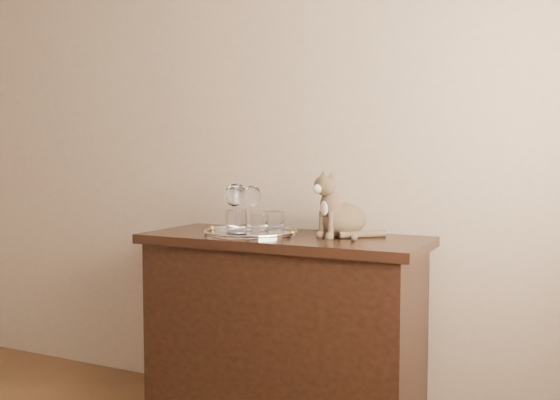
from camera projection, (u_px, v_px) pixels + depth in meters
The scene contains 10 objects.
wall_back at pixel (203, 123), 3.13m from camera, with size 4.00×0.10×2.70m, color tan.
sideboard at pixel (284, 334), 2.66m from camera, with size 1.20×0.50×0.85m, color black, non-canonical shape.
tray at pixel (251, 233), 2.66m from camera, with size 0.40×0.40×0.01m, color silver.
wine_glass_a at pixel (238, 207), 2.72m from camera, with size 0.08×0.08×0.21m, color white, non-canonical shape.
wine_glass_b at pixel (252, 207), 2.77m from camera, with size 0.08×0.08×0.20m, color silver, non-canonical shape.
wine_glass_c at pixel (234, 208), 2.67m from camera, with size 0.08×0.08×0.21m, color silver, non-canonical shape.
tumbler_a at pixel (260, 225), 2.58m from camera, with size 0.07×0.07×0.08m, color white.
tumbler_b at pixel (236, 223), 2.59m from camera, with size 0.09×0.09×0.10m, color white.
tumbler_c at pixel (274, 223), 2.61m from camera, with size 0.09×0.09×0.10m, color white.
cat at pixel (343, 203), 2.60m from camera, with size 0.27×0.26×0.28m, color #47362A, non-canonical shape.
Camera 1 is at (1.73, -0.41, 1.18)m, focal length 40.00 mm.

